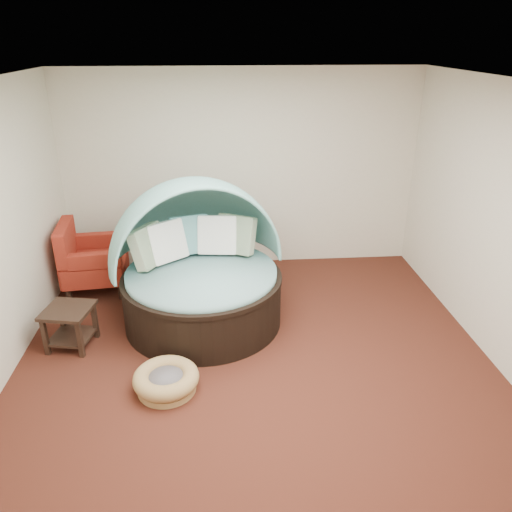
{
  "coord_description": "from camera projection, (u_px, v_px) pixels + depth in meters",
  "views": [
    {
      "loc": [
        -0.34,
        -4.43,
        3.17
      ],
      "look_at": [
        0.06,
        0.6,
        0.93
      ],
      "focal_mm": 35.0,
      "sensor_mm": 36.0,
      "label": 1
    }
  ],
  "objects": [
    {
      "name": "floor",
      "position": [
        255.0,
        358.0,
        5.35
      ],
      "size": [
        5.0,
        5.0,
        0.0
      ],
      "primitive_type": "plane",
      "color": "#4C1E15",
      "rests_on": "ground"
    },
    {
      "name": "wall_back",
      "position": [
        241.0,
        171.0,
        7.05
      ],
      "size": [
        5.0,
        0.0,
        5.0
      ],
      "primitive_type": "plane",
      "rotation": [
        1.57,
        0.0,
        0.0
      ],
      "color": "beige",
      "rests_on": "floor"
    },
    {
      "name": "wall_front",
      "position": [
        293.0,
        421.0,
        2.5
      ],
      "size": [
        5.0,
        0.0,
        5.0
      ],
      "primitive_type": "plane",
      "rotation": [
        -1.57,
        0.0,
        0.0
      ],
      "color": "beige",
      "rests_on": "floor"
    },
    {
      "name": "wall_right",
      "position": [
        505.0,
        229.0,
        4.95
      ],
      "size": [
        0.0,
        5.0,
        5.0
      ],
      "primitive_type": "plane",
      "rotation": [
        1.57,
        0.0,
        -1.57
      ],
      "color": "beige",
      "rests_on": "floor"
    },
    {
      "name": "ceiling",
      "position": [
        255.0,
        82.0,
        4.21
      ],
      "size": [
        5.0,
        5.0,
        0.0
      ],
      "primitive_type": "plane",
      "rotation": [
        3.14,
        0.0,
        0.0
      ],
      "color": "white",
      "rests_on": "wall_back"
    },
    {
      "name": "canopy_daybed",
      "position": [
        199.0,
        258.0,
        5.8
      ],
      "size": [
        2.35,
        2.31,
        1.71
      ],
      "rotation": [
        0.0,
        0.0,
        0.28
      ],
      "color": "black",
      "rests_on": "floor"
    },
    {
      "name": "pet_basket",
      "position": [
        166.0,
        380.0,
        4.82
      ],
      "size": [
        0.81,
        0.81,
        0.22
      ],
      "rotation": [
        0.0,
        0.0,
        -0.33
      ],
      "color": "#9A7846",
      "rests_on": "floor"
    },
    {
      "name": "red_armchair",
      "position": [
        90.0,
        260.0,
        6.6
      ],
      "size": [
        0.9,
        0.9,
        0.96
      ],
      "rotation": [
        0.0,
        0.0,
        0.1
      ],
      "color": "black",
      "rests_on": "floor"
    },
    {
      "name": "side_table",
      "position": [
        70.0,
        322.0,
        5.44
      ],
      "size": [
        0.57,
        0.57,
        0.47
      ],
      "rotation": [
        0.0,
        0.0,
        -0.19
      ],
      "color": "black",
      "rests_on": "floor"
    }
  ]
}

